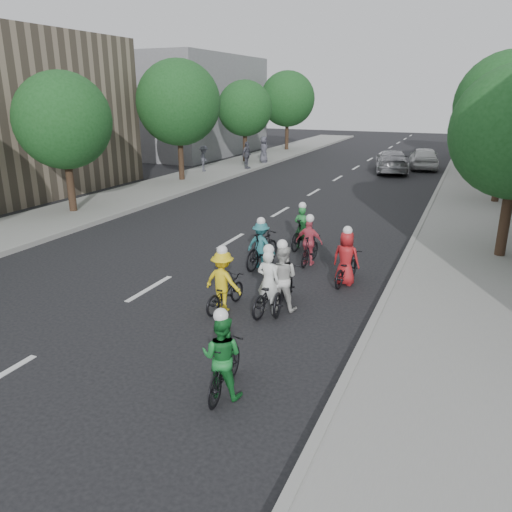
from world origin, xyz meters
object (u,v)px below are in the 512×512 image
Objects in this scene: spectator_2 at (264,149)px; spectator_0 at (204,159)px; cyclist_4 at (346,264)px; cyclist_7 at (262,247)px; cyclist_6 at (282,284)px; follow_car_trail at (424,158)px; cyclist_2 at (224,286)px; spectator_1 at (247,155)px; follow_car_lead at (392,161)px; cyclist_1 at (223,362)px; cyclist_3 at (310,246)px; cyclist_5 at (302,232)px; cyclist_0 at (269,289)px.

spectator_0 is at bearing 148.97° from spectator_2.
cyclist_4 reaches higher than cyclist_7.
spectator_2 is (-11.44, 21.35, 0.52)m from cyclist_4.
cyclist_6 is 26.10m from follow_car_trail.
cyclist_2 is 0.92× the size of spectator_1.
follow_car_lead is at bearing -82.05° from spectator_0.
cyclist_6 is (1.28, 0.65, 0.02)m from cyclist_2.
spectator_2 reaches higher than cyclist_6.
cyclist_6 is 1.01× the size of cyclist_7.
spectator_0 is (-10.65, 15.49, 0.35)m from cyclist_7.
cyclist_1 is 7.36m from cyclist_3.
spectator_0 is at bearing -67.48° from cyclist_1.
cyclist_4 is 0.93× the size of cyclist_5.
cyclist_2 is 0.88× the size of spectator_2.
cyclist_1 is 8.92m from cyclist_5.
spectator_1 reaches higher than spectator_0.
cyclist_3 is at bearing -158.96° from spectator_0.
cyclist_2 is 1.01× the size of spectator_0.
cyclist_0 is at bearing 123.62° from cyclist_7.
spectator_1 is at bearing 7.76° from follow_car_lead.
cyclist_6 reaches higher than follow_car_trail.
cyclist_7 is 20.94m from follow_car_lead.
follow_car_lead is at bearing -84.05° from cyclist_7.
cyclist_6 reaches higher than cyclist_3.
cyclist_6 is 25.82m from spectator_2.
cyclist_6 is 22.78m from spectator_1.
spectator_0 is at bearing 142.21° from spectator_1.
cyclist_5 is 0.95× the size of cyclist_7.
cyclist_6 reaches higher than follow_car_lead.
spectator_1 is at bearing 18.19° from follow_car_trail.
cyclist_1 is 0.89× the size of cyclist_7.
cyclist_1 is 3.87m from cyclist_6.
cyclist_1 is 0.94× the size of spectator_1.
cyclist_7 is at bearing -163.54° from spectator_0.
cyclist_2 is 1.04× the size of cyclist_3.
cyclist_5 is (-0.91, 5.22, 0.03)m from cyclist_0.
cyclist_7 is 1.06× the size of spectator_1.
follow_car_trail is (1.04, 22.63, 0.17)m from cyclist_3.
cyclist_4 is 0.89× the size of cyclist_7.
cyclist_7 is at bearing -59.64° from cyclist_0.
follow_car_trail is (-0.39, 23.82, 0.18)m from cyclist_4.
cyclist_3 reaches higher than follow_car_trail.
follow_car_lead is (-1.15, 23.55, 0.10)m from cyclist_6.
cyclist_0 is 0.41× the size of follow_car_trail.
cyclist_7 reaches higher than follow_car_lead.
cyclist_5 is at bearing -165.68° from spectator_2.
cyclist_5 is at bearing -95.28° from cyclist_7.
cyclist_5 reaches higher than follow_car_trail.
spectator_1 reaches higher than cyclist_0.
cyclist_4 is at bearing -143.31° from spectator_1.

